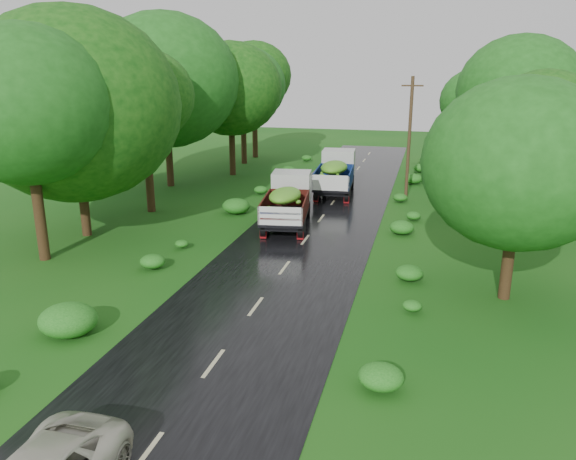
% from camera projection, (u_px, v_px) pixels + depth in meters
% --- Properties ---
extents(ground, '(120.00, 120.00, 0.00)m').
position_uv_depth(ground, '(214.00, 364.00, 15.84)').
color(ground, '#114D10').
rests_on(ground, ground).
extents(road, '(6.50, 80.00, 0.02)m').
position_uv_depth(road, '(264.00, 296.00, 20.48)').
color(road, black).
rests_on(road, ground).
extents(road_lines, '(0.12, 69.60, 0.00)m').
position_uv_depth(road_lines, '(271.00, 285.00, 21.41)').
color(road_lines, '#BFB78C').
rests_on(road_lines, road).
extents(truck_near, '(2.86, 6.15, 2.49)m').
position_uv_depth(truck_near, '(288.00, 199.00, 29.19)').
color(truck_near, black).
rests_on(truck_near, ground).
extents(truck_far, '(2.60, 6.30, 2.59)m').
position_uv_depth(truck_far, '(336.00, 171.00, 36.34)').
color(truck_far, black).
rests_on(truck_far, ground).
extents(utility_pole, '(1.31, 0.22, 7.45)m').
position_uv_depth(utility_pole, '(409.00, 137.00, 34.40)').
color(utility_pole, '#382616').
rests_on(utility_pole, ground).
extents(trees_left, '(6.97, 32.64, 9.09)m').
position_uv_depth(trees_left, '(175.00, 90.00, 35.41)').
color(trees_left, black).
rests_on(trees_left, ground).
extents(trees_right, '(6.62, 32.14, 8.19)m').
position_uv_depth(trees_right, '(507.00, 112.00, 32.73)').
color(trees_right, black).
rests_on(trees_right, ground).
extents(shrubs, '(11.90, 44.00, 0.70)m').
position_uv_depth(shrubs, '(314.00, 222.00, 28.75)').
color(shrubs, '#1A6317').
rests_on(shrubs, ground).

